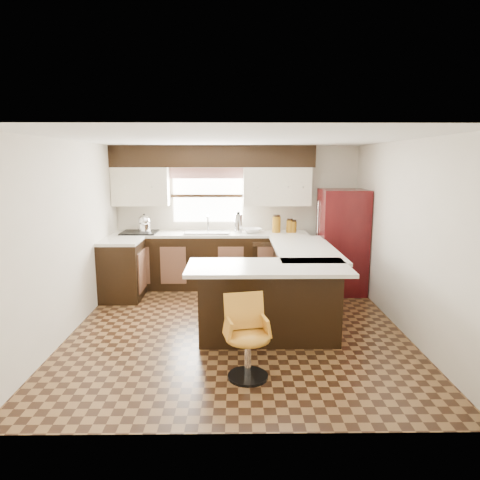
{
  "coord_description": "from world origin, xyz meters",
  "views": [
    {
      "loc": [
        -0.02,
        -5.27,
        2.13
      ],
      "look_at": [
        0.04,
        0.45,
        1.08
      ],
      "focal_mm": 32.0,
      "sensor_mm": 36.0,
      "label": 1
    }
  ],
  "objects_px": {
    "refrigerator": "(342,242)",
    "peninsula_long": "(300,281)",
    "peninsula_return": "(269,304)",
    "bar_chair": "(248,338)"
  },
  "relations": [
    {
      "from": "refrigerator",
      "to": "peninsula_long",
      "type": "bearing_deg",
      "value": -130.9
    },
    {
      "from": "peninsula_return",
      "to": "refrigerator",
      "type": "relative_size",
      "value": 0.97
    },
    {
      "from": "peninsula_long",
      "to": "peninsula_return",
      "type": "xyz_separation_m",
      "value": [
        -0.53,
        -0.97,
        0.0
      ]
    },
    {
      "from": "peninsula_return",
      "to": "refrigerator",
      "type": "height_order",
      "value": "refrigerator"
    },
    {
      "from": "refrigerator",
      "to": "bar_chair",
      "type": "relative_size",
      "value": 2.04
    },
    {
      "from": "refrigerator",
      "to": "bar_chair",
      "type": "distance_m",
      "value": 3.32
    },
    {
      "from": "peninsula_return",
      "to": "refrigerator",
      "type": "xyz_separation_m",
      "value": [
        1.34,
        1.92,
        0.4
      ]
    },
    {
      "from": "refrigerator",
      "to": "bar_chair",
      "type": "height_order",
      "value": "refrigerator"
    },
    {
      "from": "peninsula_long",
      "to": "peninsula_return",
      "type": "distance_m",
      "value": 1.11
    },
    {
      "from": "peninsula_long",
      "to": "bar_chair",
      "type": "height_order",
      "value": "peninsula_long"
    }
  ]
}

